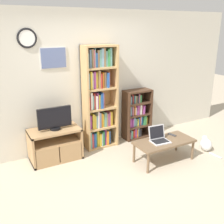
# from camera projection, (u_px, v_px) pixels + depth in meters

# --- Properties ---
(ground_plane) EXTENTS (18.00, 18.00, 0.00)m
(ground_plane) POSITION_uv_depth(u_px,v_px,m) (129.00, 185.00, 3.96)
(ground_plane) COLOR #BCAD93
(wall_back) EXTENTS (7.07, 0.09, 2.60)m
(wall_back) POSITION_uv_depth(u_px,v_px,m) (83.00, 81.00, 4.93)
(wall_back) COLOR beige
(wall_back) RESTS_ON ground_plane
(tv_stand) EXTENTS (0.89, 0.50, 0.57)m
(tv_stand) POSITION_uv_depth(u_px,v_px,m) (55.00, 144.00, 4.66)
(tv_stand) COLOR tan
(tv_stand) RESTS_ON ground_plane
(television) EXTENTS (0.59, 0.18, 0.41)m
(television) POSITION_uv_depth(u_px,v_px,m) (55.00, 119.00, 4.52)
(television) COLOR black
(television) RESTS_ON tv_stand
(bookshelf_tall) EXTENTS (0.64, 0.31, 1.98)m
(bookshelf_tall) POSITION_uv_depth(u_px,v_px,m) (98.00, 99.00, 4.98)
(bookshelf_tall) COLOR tan
(bookshelf_tall) RESTS_ON ground_plane
(bookshelf_short) EXTENTS (0.58, 0.30, 1.05)m
(bookshelf_short) POSITION_uv_depth(u_px,v_px,m) (135.00, 115.00, 5.53)
(bookshelf_short) COLOR #472D1E
(bookshelf_short) RESTS_ON ground_plane
(coffee_table) EXTENTS (1.06, 0.50, 0.39)m
(coffee_table) POSITION_uv_depth(u_px,v_px,m) (164.00, 143.00, 4.59)
(coffee_table) COLOR brown
(coffee_table) RESTS_ON ground_plane
(laptop) EXTENTS (0.33, 0.31, 0.26)m
(laptop) POSITION_uv_depth(u_px,v_px,m) (159.00, 138.00, 4.54)
(laptop) COLOR silver
(laptop) RESTS_ON coffee_table
(remote_near_laptop) EXTENTS (0.08, 0.17, 0.02)m
(remote_near_laptop) POSITION_uv_depth(u_px,v_px,m) (172.00, 135.00, 4.80)
(remote_near_laptop) COLOR #38383A
(remote_near_laptop) RESTS_ON coffee_table
(cat) EXTENTS (0.28, 0.55, 0.29)m
(cat) POSITION_uv_depth(u_px,v_px,m) (206.00, 144.00, 5.05)
(cat) COLOR white
(cat) RESTS_ON ground_plane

